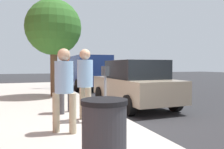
{
  "coord_description": "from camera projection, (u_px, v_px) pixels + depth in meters",
  "views": [
    {
      "loc": [
        -5.95,
        2.58,
        1.58
      ],
      "look_at": [
        -0.07,
        0.32,
        1.33
      ],
      "focal_mm": 36.75,
      "sensor_mm": 36.0,
      "label": 1
    }
  ],
  "objects": [
    {
      "name": "street_tree",
      "position": [
        53.0,
        28.0,
        10.46
      ],
      "size": [
        2.54,
        2.54,
        4.44
      ],
      "color": "brown",
      "rests_on": "sidewalk_slab"
    },
    {
      "name": "pedestrian_bystander",
      "position": [
        64.0,
        83.0,
        4.83
      ],
      "size": [
        0.39,
        0.46,
        1.79
      ],
      "rotation": [
        0.0,
        0.0,
        -0.64
      ],
      "color": "tan",
      "rests_on": "sidewalk_slab"
    },
    {
      "name": "ground_plane",
      "position": [
        121.0,
        121.0,
        6.54
      ],
      "size": [
        80.0,
        80.0,
        0.0
      ],
      "primitive_type": "plane",
      "color": "#2B2B2D",
      "rests_on": "ground"
    },
    {
      "name": "parked_sedan_near",
      "position": [
        134.0,
        83.0,
        8.77
      ],
      "size": [
        4.42,
        2.0,
        1.77
      ],
      "color": "gray",
      "rests_on": "ground_plane"
    },
    {
      "name": "sidewalk_slab",
      "position": [
        6.0,
        129.0,
        5.46
      ],
      "size": [
        28.0,
        6.0,
        0.15
      ],
      "primitive_type": "cube",
      "color": "#B7B2A8",
      "rests_on": "ground_plane"
    },
    {
      "name": "traffic_signal",
      "position": [
        56.0,
        49.0,
        14.21
      ],
      "size": [
        0.24,
        0.44,
        3.6
      ],
      "color": "black",
      "rests_on": "sidewalk_slab"
    },
    {
      "name": "trash_bin",
      "position": [
        104.0,
        139.0,
        2.87
      ],
      "size": [
        0.59,
        0.59,
        1.01
      ],
      "color": "#2D2D33",
      "rests_on": "sidewalk_slab"
    },
    {
      "name": "parked_van_far",
      "position": [
        87.0,
        70.0,
        15.31
      ],
      "size": [
        5.26,
        2.25,
        2.18
      ],
      "color": "navy",
      "rests_on": "ground_plane"
    },
    {
      "name": "pedestrian_at_meter",
      "position": [
        85.0,
        78.0,
        5.87
      ],
      "size": [
        0.55,
        0.4,
        1.85
      ],
      "rotation": [
        0.0,
        0.0,
        -1.44
      ],
      "color": "tan",
      "rests_on": "sidewalk_slab"
    },
    {
      "name": "parking_meter",
      "position": [
        105.0,
        81.0,
        6.26
      ],
      "size": [
        0.36,
        0.12,
        1.41
      ],
      "color": "gray",
      "rests_on": "sidewalk_slab"
    },
    {
      "name": "parking_officer",
      "position": [
        66.0,
        77.0,
        6.85
      ],
      "size": [
        0.41,
        0.44,
        1.81
      ],
      "rotation": [
        0.0,
        0.0,
        -2.42
      ],
      "color": "#47474C",
      "rests_on": "sidewalk_slab"
    }
  ]
}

